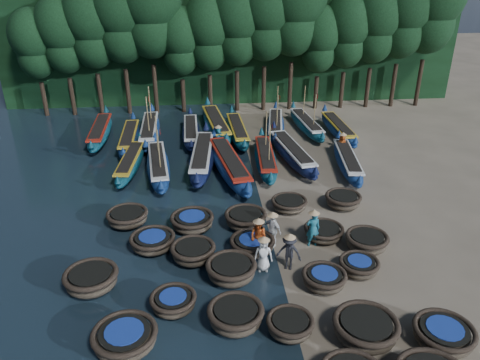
{
  "coord_description": "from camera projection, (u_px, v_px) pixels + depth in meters",
  "views": [
    {
      "loc": [
        -3.19,
        -19.21,
        12.34
      ],
      "look_at": [
        -1.15,
        3.41,
        1.3
      ],
      "focal_mm": 35.0,
      "sensor_mm": 36.0,
      "label": 1
    }
  ],
  "objects": [
    {
      "name": "ground",
      "position": [
        270.0,
        233.0,
        22.86
      ],
      "size": [
        120.0,
        120.0,
        0.0
      ],
      "primitive_type": "plane",
      "color": "gray",
      "rests_on": "ground"
    },
    {
      "name": "foliage_wall",
      "position": [
        233.0,
        44.0,
        41.72
      ],
      "size": [
        40.0,
        3.0,
        10.0
      ],
      "primitive_type": "cube",
      "color": "black",
      "rests_on": "ground"
    },
    {
      "name": "coracle_5",
      "position": [
        125.0,
        338.0,
        16.06
      ],
      "size": [
        2.3,
        2.3,
        0.75
      ],
      "rotation": [
        0.0,
        0.0,
        -0.06
      ],
      "color": "#4C412F",
      "rests_on": "ground"
    },
    {
      "name": "coracle_6",
      "position": [
        236.0,
        316.0,
        16.97
      ],
      "size": [
        2.11,
        2.11,
        0.85
      ],
      "rotation": [
        0.0,
        0.0,
        0.03
      ],
      "color": "#4C412F",
      "rests_on": "ground"
    },
    {
      "name": "coracle_7",
      "position": [
        290.0,
        325.0,
        16.66
      ],
      "size": [
        1.76,
        1.76,
        0.69
      ],
      "rotation": [
        0.0,
        0.0,
        0.12
      ],
      "color": "#4C412F",
      "rests_on": "ground"
    },
    {
      "name": "coracle_8",
      "position": [
        365.0,
        328.0,
        16.4
      ],
      "size": [
        2.36,
        2.36,
        0.85
      ],
      "rotation": [
        0.0,
        0.0,
        -0.05
      ],
      "color": "#4C412F",
      "rests_on": "ground"
    },
    {
      "name": "coracle_9",
      "position": [
        444.0,
        334.0,
        16.26
      ],
      "size": [
        2.46,
        2.46,
        0.7
      ],
      "rotation": [
        0.0,
        0.0,
        -0.25
      ],
      "color": "#4C412F",
      "rests_on": "ground"
    },
    {
      "name": "coracle_10",
      "position": [
        91.0,
        279.0,
        18.88
      ],
      "size": [
        2.56,
        2.56,
        0.84
      ],
      "rotation": [
        0.0,
        0.0,
        -0.3
      ],
      "color": "#4C412F",
      "rests_on": "ground"
    },
    {
      "name": "coracle_11",
      "position": [
        173.0,
        302.0,
        17.78
      ],
      "size": [
        1.8,
        1.8,
        0.68
      ],
      "rotation": [
        0.0,
        0.0,
        -0.01
      ],
      "color": "#4C412F",
      "rests_on": "ground"
    },
    {
      "name": "coracle_12",
      "position": [
        231.0,
        270.0,
        19.42
      ],
      "size": [
        2.16,
        2.16,
        0.85
      ],
      "rotation": [
        0.0,
        0.0,
        0.08
      ],
      "color": "#4C412F",
      "rests_on": "ground"
    },
    {
      "name": "coracle_13",
      "position": [
        324.0,
        279.0,
        19.01
      ],
      "size": [
        2.23,
        2.23,
        0.71
      ],
      "rotation": [
        0.0,
        0.0,
        0.41
      ],
      "color": "#4C412F",
      "rests_on": "ground"
    },
    {
      "name": "coracle_14",
      "position": [
        359.0,
        266.0,
        19.84
      ],
      "size": [
        1.82,
        1.82,
        0.67
      ],
      "rotation": [
        0.0,
        0.0,
        0.16
      ],
      "color": "#4C412F",
      "rests_on": "ground"
    },
    {
      "name": "coracle_15",
      "position": [
        153.0,
        241.0,
        21.46
      ],
      "size": [
        2.22,
        2.22,
        0.73
      ],
      "rotation": [
        0.0,
        0.0,
        0.15
      ],
      "color": "#4C412F",
      "rests_on": "ground"
    },
    {
      "name": "coracle_16",
      "position": [
        193.0,
        252.0,
        20.64
      ],
      "size": [
        2.19,
        2.19,
        0.8
      ],
      "rotation": [
        0.0,
        0.0,
        -0.22
      ],
      "color": "#4C412F",
      "rests_on": "ground"
    },
    {
      "name": "coracle_17",
      "position": [
        252.0,
        244.0,
        21.25
      ],
      "size": [
        2.34,
        2.34,
        0.71
      ],
      "rotation": [
        0.0,
        0.0,
        0.25
      ],
      "color": "#4C412F",
      "rests_on": "ground"
    },
    {
      "name": "coracle_18",
      "position": [
        324.0,
        232.0,
        22.27
      ],
      "size": [
        2.1,
        2.1,
        0.65
      ],
      "rotation": [
        0.0,
        0.0,
        0.2
      ],
      "color": "#4C412F",
      "rests_on": "ground"
    },
    {
      "name": "coracle_19",
      "position": [
        367.0,
        241.0,
        21.41
      ],
      "size": [
        2.3,
        2.3,
        0.79
      ],
      "rotation": [
        0.0,
        0.0,
        -0.33
      ],
      "color": "#4C412F",
      "rests_on": "ground"
    },
    {
      "name": "coracle_20",
      "position": [
        127.0,
        217.0,
        23.43
      ],
      "size": [
        2.52,
        2.52,
        0.74
      ],
      "rotation": [
        0.0,
        0.0,
        0.38
      ],
      "color": "#4C412F",
      "rests_on": "ground"
    },
    {
      "name": "coracle_21",
      "position": [
        192.0,
        221.0,
        23.03
      ],
      "size": [
        2.28,
        2.28,
        0.76
      ],
      "rotation": [
        0.0,
        0.0,
        -0.14
      ],
      "color": "#4C412F",
      "rests_on": "ground"
    },
    {
      "name": "coracle_22",
      "position": [
        246.0,
        219.0,
        23.18
      ],
      "size": [
        2.42,
        2.42,
        0.83
      ],
      "rotation": [
        0.0,
        0.0,
        -0.29
      ],
      "color": "#4C412F",
      "rests_on": "ground"
    },
    {
      "name": "coracle_23",
      "position": [
        289.0,
        204.0,
        24.81
      ],
      "size": [
        1.93,
        1.93,
        0.63
      ],
      "rotation": [
        0.0,
        0.0,
        0.07
      ],
      "color": "#4C412F",
      "rests_on": "ground"
    },
    {
      "name": "coracle_24",
      "position": [
        343.0,
        200.0,
        25.05
      ],
      "size": [
        2.27,
        2.27,
        0.74
      ],
      "rotation": [
        0.0,
        0.0,
        -0.33
      ],
      "color": "#4C412F",
      "rests_on": "ground"
    },
    {
      "name": "long_boat_2",
      "position": [
        130.0,
        162.0,
        29.39
      ],
      "size": [
        1.81,
        7.23,
        1.28
      ],
      "rotation": [
        0.0,
        0.0,
        -0.08
      ],
      "color": "#0E4652",
      "rests_on": "ground"
    },
    {
      "name": "long_boat_3",
      "position": [
        158.0,
        165.0,
        28.92
      ],
      "size": [
        2.25,
        7.85,
        3.36
      ],
      "rotation": [
        0.0,
        0.0,
        0.11
      ],
      "color": "navy",
      "rests_on": "ground"
    },
    {
      "name": "long_boat_4",
      "position": [
        202.0,
        157.0,
        29.95
      ],
      "size": [
        2.3,
        8.85,
        1.56
      ],
      "rotation": [
        0.0,
        0.0,
        -0.09
      ],
      "color": "#10113D",
      "rests_on": "ground"
    },
    {
      "name": "long_boat_5",
      "position": [
        229.0,
        164.0,
        28.86
      ],
      "size": [
        3.04,
        9.05,
        1.61
      ],
      "rotation": [
        0.0,
        0.0,
        0.16
      ],
      "color": "navy",
      "rests_on": "ground"
    },
    {
      "name": "long_boat_6",
      "position": [
        265.0,
        158.0,
        29.93
      ],
      "size": [
        1.79,
        7.71,
        3.28
      ],
      "rotation": [
        0.0,
        0.0,
        -0.06
      ],
      "color": "#0E4652",
      "rests_on": "ground"
    },
    {
      "name": "long_boat_7",
      "position": [
        292.0,
        153.0,
        30.61
      ],
      "size": [
        2.69,
        8.29,
        1.48
      ],
      "rotation": [
        0.0,
        0.0,
        0.15
      ],
      "color": "#10113D",
      "rests_on": "ground"
    },
    {
      "name": "long_boat_8",
      "position": [
        347.0,
        161.0,
        29.55
      ],
      "size": [
        2.17,
        7.51,
        1.33
      ],
      "rotation": [
        0.0,
        0.0,
        -0.12
      ],
      "color": "navy",
      "rests_on": "ground"
    },
    {
      "name": "long_boat_9",
      "position": [
        100.0,
        131.0,
        34.33
      ],
      "size": [
        1.7,
        8.09,
        1.42
      ],
      "rotation": [
        0.0,
        0.0,
        0.04
      ],
      "color": "#0E4652",
      "rests_on": "ground"
    },
    {
      "name": "long_boat_10",
      "position": [
        129.0,
        138.0,
        33.2
      ],
      "size": [
        1.52,
        7.65,
        1.35
      ],
      "rotation": [
        0.0,
        0.0,
        0.02
      ],
      "color": "navy",
      "rests_on": "ground"
    },
    {
      "name": "long_boat_11",
      "position": [
        149.0,
        130.0,
        34.51
      ],
      "size": [
        1.66,
        8.35,
        3.55
      ],
      "rotation": [
        0.0,
        0.0,
        0.03
      ],
      "color": "navy",
      "rests_on": "ground"
    },
    {
      "name": "long_boat_12",
      "position": [
        191.0,
        132.0,
        34.43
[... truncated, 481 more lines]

